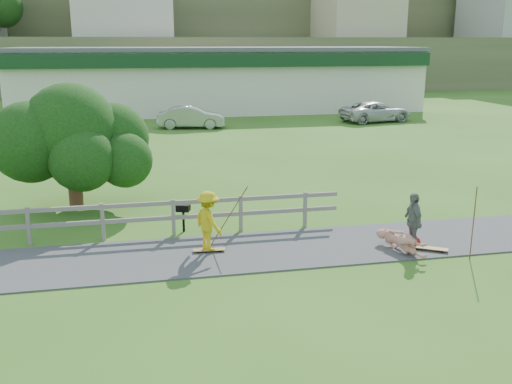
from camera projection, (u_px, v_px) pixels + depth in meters
ground at (265, 273)px, 14.04m from camera, size 260.00×260.00×0.00m
path at (253, 251)px, 15.45m from camera, size 34.00×3.00×0.04m
fence at (80, 217)px, 16.06m from camera, size 15.05×0.10×1.10m
strip_mall at (219, 78)px, 47.24m from camera, size 32.50×10.75×5.10m
skater_rider at (209, 224)px, 15.16m from camera, size 1.00×1.20×1.62m
skater_fallen at (401, 242)px, 15.32m from camera, size 1.75×0.87×0.62m
spectator_b at (413, 221)px, 15.49m from camera, size 0.43×0.95×1.59m
car_silver at (191, 117)px, 37.43m from camera, size 4.57×2.18×1.45m
car_white at (376, 112)px, 40.49m from camera, size 5.53×3.39×1.43m
tree at (73, 156)px, 19.08m from camera, size 5.06×5.06×3.59m
bbq at (183, 218)px, 17.01m from camera, size 0.47×0.41×0.84m
longboard_rider at (209, 251)px, 15.35m from camera, size 0.87×0.27×0.10m
longboard_fallen at (429, 250)px, 15.45m from camera, size 0.95×0.71×0.11m
helmet at (415, 241)px, 15.82m from camera, size 0.30×0.30×0.30m
pole_rider at (228, 212)px, 15.61m from camera, size 0.03×0.03×2.01m
pole_spec_left at (473, 223)px, 14.69m from camera, size 0.03×0.03×1.96m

